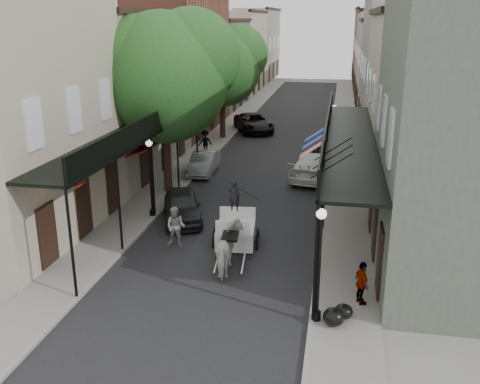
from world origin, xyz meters
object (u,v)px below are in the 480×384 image
at_px(lamppost_left, 151,177).
at_px(pedestrian_sidewalk_left, 205,142).
at_px(lamppost_right_near, 319,264).
at_px(pedestrian_walking, 176,227).
at_px(car_left_mid, 204,163).
at_px(car_left_near, 182,206).
at_px(lamppost_right_far, 333,132).
at_px(horse, 230,249).
at_px(car_right_near, 316,166).
at_px(car_left_far, 254,123).
at_px(tree_near, 172,72).
at_px(carriage, 237,215).
at_px(car_right_far, 325,150).
at_px(pedestrian_sidewalk_right, 362,283).
at_px(tree_far, 227,64).

xyz_separation_m(lamppost_left, pedestrian_sidewalk_left, (-0.53, 12.42, -1.10)).
xyz_separation_m(lamppost_right_near, pedestrian_walking, (-6.10, 5.00, -1.19)).
height_order(pedestrian_walking, car_left_mid, pedestrian_walking).
bearing_deg(car_left_mid, car_left_near, -85.03).
height_order(lamppost_right_far, horse, lamppost_right_far).
bearing_deg(car_left_mid, car_right_near, -2.12).
distance_m(pedestrian_walking, car_left_far, 24.15).
bearing_deg(horse, car_left_mid, -77.51).
bearing_deg(tree_near, pedestrian_walking, -72.98).
height_order(pedestrian_walking, pedestrian_sidewalk_left, pedestrian_sidewalk_left).
distance_m(lamppost_left, pedestrian_sidewalk_left, 12.48).
height_order(carriage, car_right_far, carriage).
bearing_deg(car_left_far, horse, -105.80).
bearing_deg(car_left_near, lamppost_left, 158.54).
xyz_separation_m(tree_near, car_left_mid, (0.60, 3.82, -5.82)).
relative_size(horse, car_right_far, 0.62).
relative_size(pedestrian_sidewalk_right, car_left_near, 0.36).
bearing_deg(car_left_near, tree_near, 91.00).
height_order(car_left_near, car_right_far, car_left_near).
relative_size(pedestrian_sidewalk_right, car_left_mid, 0.37).
xyz_separation_m(tree_far, car_left_mid, (0.65, -10.18, -5.17)).
distance_m(car_left_far, car_right_far, 10.19).
bearing_deg(carriage, car_right_near, 68.34).
distance_m(lamppost_right_near, pedestrian_walking, 7.98).
xyz_separation_m(tree_far, car_left_far, (1.65, 2.96, -5.08)).
distance_m(car_left_far, car_right_near, 14.38).
bearing_deg(pedestrian_walking, pedestrian_sidewalk_right, -23.37).
height_order(lamppost_left, car_left_far, lamppost_left).
distance_m(pedestrian_walking, car_right_near, 12.19).
relative_size(pedestrian_sidewalk_left, car_right_near, 0.31).
distance_m(lamppost_right_near, pedestrian_sidewalk_right, 2.24).
bearing_deg(car_left_far, lamppost_right_far, -76.79).
bearing_deg(car_left_near, pedestrian_sidewalk_right, -59.17).
distance_m(carriage, pedestrian_sidewalk_right, 6.87).
bearing_deg(lamppost_right_near, pedestrian_walking, 140.66).
bearing_deg(car_left_far, pedestrian_walking, -111.62).
relative_size(pedestrian_sidewalk_left, pedestrian_sidewalk_right, 1.11).
height_order(pedestrian_sidewalk_right, car_left_far, pedestrian_sidewalk_right).
relative_size(tree_far, horse, 3.98).
bearing_deg(car_left_mid, lamppost_right_near, -66.42).
bearing_deg(lamppost_left, horse, -45.63).
xyz_separation_m(car_left_mid, car_right_near, (6.85, 0.00, 0.12)).
bearing_deg(car_right_far, pedestrian_sidewalk_left, -5.52).
xyz_separation_m(lamppost_right_near, car_left_mid, (-7.70, 16.00, -1.39)).
distance_m(tree_near, pedestrian_sidewalk_left, 9.94).
height_order(tree_far, lamppost_right_near, tree_far).
relative_size(pedestrian_walking, pedestrian_sidewalk_right, 1.15).
distance_m(horse, car_left_far, 26.26).
distance_m(horse, carriage, 2.86).
relative_size(horse, car_left_far, 0.40).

